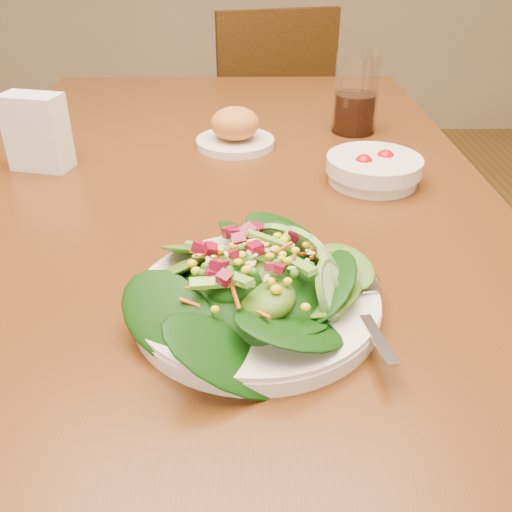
# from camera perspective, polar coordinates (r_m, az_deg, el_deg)

# --- Properties ---
(ground_plane) EXTENTS (5.00, 5.00, 0.00)m
(ground_plane) POSITION_cam_1_polar(r_m,az_deg,el_deg) (1.43, -2.83, -21.03)
(ground_plane) COLOR olive
(dining_table) EXTENTS (0.90, 1.40, 0.75)m
(dining_table) POSITION_cam_1_polar(r_m,az_deg,el_deg) (1.01, -3.77, 2.36)
(dining_table) COLOR #47220E
(dining_table) RESTS_ON ground_plane
(chair_far) EXTENTS (0.50, 0.50, 0.89)m
(chair_far) POSITION_cam_1_polar(r_m,az_deg,el_deg) (2.08, 1.04, 12.46)
(chair_far) COLOR #46280D
(chair_far) RESTS_ON ground_plane
(salad_plate) EXTENTS (0.28, 0.27, 0.08)m
(salad_plate) POSITION_cam_1_polar(r_m,az_deg,el_deg) (0.62, 0.91, -3.26)
(salad_plate) COLOR white
(salad_plate) RESTS_ON dining_table
(bread_plate) EXTENTS (0.15, 0.15, 0.08)m
(bread_plate) POSITION_cam_1_polar(r_m,az_deg,el_deg) (1.10, -2.10, 12.40)
(bread_plate) COLOR white
(bread_plate) RESTS_ON dining_table
(tomato_bowl) EXTENTS (0.16, 0.16, 0.05)m
(tomato_bowl) POSITION_cam_1_polar(r_m,az_deg,el_deg) (0.96, 11.68, 8.50)
(tomato_bowl) COLOR white
(tomato_bowl) RESTS_ON dining_table
(drinking_glass) EXTENTS (0.09, 0.09, 0.15)m
(drinking_glass) POSITION_cam_1_polar(r_m,az_deg,el_deg) (1.19, 9.93, 15.19)
(drinking_glass) COLOR silver
(drinking_glass) RESTS_ON dining_table
(napkin_holder) EXTENTS (0.11, 0.08, 0.13)m
(napkin_holder) POSITION_cam_1_polar(r_m,az_deg,el_deg) (1.05, -21.10, 11.67)
(napkin_holder) COLOR white
(napkin_holder) RESTS_ON dining_table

